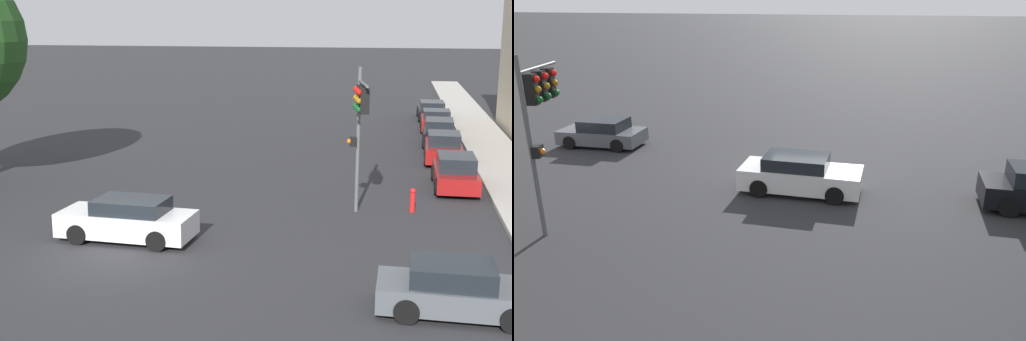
# 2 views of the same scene
# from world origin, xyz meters

# --- Properties ---
(ground_plane) EXTENTS (300.00, 300.00, 0.00)m
(ground_plane) POSITION_xyz_m (0.00, 0.00, 0.00)
(ground_plane) COLOR #28282B
(sidewalk_strip) EXTENTS (2.80, 60.00, 0.17)m
(sidewalk_strip) POSITION_xyz_m (13.50, 32.15, 0.08)
(sidewalk_strip) COLOR #ADA89E
(sidewalk_strip) RESTS_ON ground_plane
(traffic_signal) EXTENTS (0.84, 2.37, 5.43)m
(traffic_signal) POSITION_xyz_m (6.97, 6.11, 3.91)
(traffic_signal) COLOR #515456
(traffic_signal) RESTS_ON ground_plane
(crossing_car_0) EXTENTS (3.96, 1.98, 1.32)m
(crossing_car_0) POSITION_xyz_m (9.82, -2.17, 0.63)
(crossing_car_0) COLOR #4C5156
(crossing_car_0) RESTS_ON ground_plane
(crossing_car_1) EXTENTS (4.52, 2.11, 1.41)m
(crossing_car_1) POSITION_xyz_m (-0.28, 1.93, 0.68)
(crossing_car_1) COLOR silver
(crossing_car_1) RESTS_ON ground_plane
(parked_car_0) EXTENTS (1.83, 4.44, 1.48)m
(parked_car_0) POSITION_xyz_m (10.82, 11.37, 0.70)
(parked_car_0) COLOR maroon
(parked_car_0) RESTS_ON ground_plane
(parked_car_1) EXTENTS (2.00, 4.30, 1.49)m
(parked_car_1) POSITION_xyz_m (10.69, 17.27, 0.70)
(parked_car_1) COLOR maroon
(parked_car_1) RESTS_ON ground_plane
(parked_car_2) EXTENTS (1.98, 4.55, 1.48)m
(parked_car_2) POSITION_xyz_m (10.73, 22.27, 0.69)
(parked_car_2) COLOR black
(parked_car_2) RESTS_ON ground_plane
(parked_car_3) EXTENTS (2.02, 3.85, 1.37)m
(parked_car_3) POSITION_xyz_m (10.84, 27.31, 0.65)
(parked_car_3) COLOR maroon
(parked_car_3) RESTS_ON ground_plane
(parked_car_4) EXTENTS (1.99, 4.72, 1.32)m
(parked_car_4) POSITION_xyz_m (10.80, 32.52, 0.64)
(parked_car_4) COLOR black
(parked_car_4) RESTS_ON ground_plane
(fire_hydrant) EXTENTS (0.22, 0.22, 0.92)m
(fire_hydrant) POSITION_xyz_m (8.96, 7.23, 0.49)
(fire_hydrant) COLOR red
(fire_hydrant) RESTS_ON ground_plane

